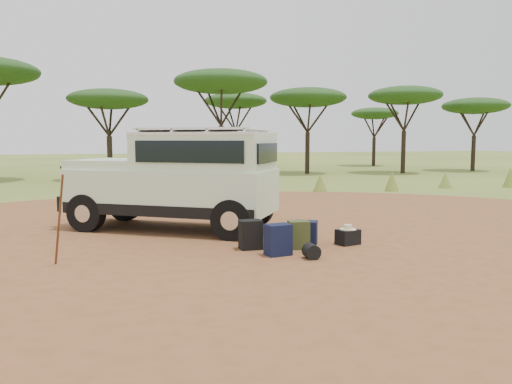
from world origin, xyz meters
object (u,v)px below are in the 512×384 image
object	(u,v)px
backpack_navy	(278,240)
backpack_black	(251,235)
hard_case	(348,237)
safari_vehicle	(178,181)
duffel_navy	(306,233)
backpack_olive	(299,235)
walking_staff	(59,220)

from	to	relation	value
backpack_navy	backpack_black	bearing A→B (deg)	110.24
backpack_black	hard_case	size ratio (longest dim) A/B	1.30
backpack_navy	safari_vehicle	bearing A→B (deg)	105.16
duffel_navy	safari_vehicle	bearing A→B (deg)	161.24
backpack_olive	backpack_navy	bearing A→B (deg)	-135.49
backpack_olive	hard_case	world-z (taller)	backpack_olive
safari_vehicle	backpack_navy	distance (m)	3.60
hard_case	backpack_black	bearing A→B (deg)	161.10
safari_vehicle	backpack_navy	bearing A→B (deg)	-33.46
backpack_navy	backpack_olive	size ratio (longest dim) A/B	1.05
backpack_black	safari_vehicle	bearing A→B (deg)	113.15
backpack_navy	walking_staff	bearing A→B (deg)	167.01
backpack_olive	backpack_black	bearing A→B (deg)	174.53
backpack_navy	duffel_navy	xyz separation A→B (m)	(0.88, 0.71, -0.05)
backpack_black	duffel_navy	bearing A→B (deg)	5.27
backpack_navy	backpack_olive	bearing A→B (deg)	27.12
hard_case	safari_vehicle	bearing A→B (deg)	123.82
walking_staff	backpack_olive	distance (m)	4.40
duffel_navy	walking_staff	bearing A→B (deg)	-145.91
hard_case	duffel_navy	bearing A→B (deg)	149.16
backpack_olive	walking_staff	bearing A→B (deg)	-169.73
walking_staff	hard_case	xyz separation A→B (m)	(5.48, 0.05, -0.63)
backpack_navy	hard_case	bearing A→B (deg)	7.97
backpack_olive	hard_case	distance (m)	1.13
backpack_olive	duffel_navy	world-z (taller)	backpack_olive
backpack_black	backpack_navy	world-z (taller)	backpack_navy
walking_staff	backpack_black	distance (m)	3.50
backpack_black	duffel_navy	size ratio (longest dim) A/B	1.18
duffel_navy	backpack_navy	bearing A→B (deg)	-110.73
backpack_black	hard_case	world-z (taller)	backpack_black
safari_vehicle	duffel_navy	xyz separation A→B (m)	(2.19, -2.53, -0.92)
backpack_black	walking_staff	bearing A→B (deg)	-173.58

